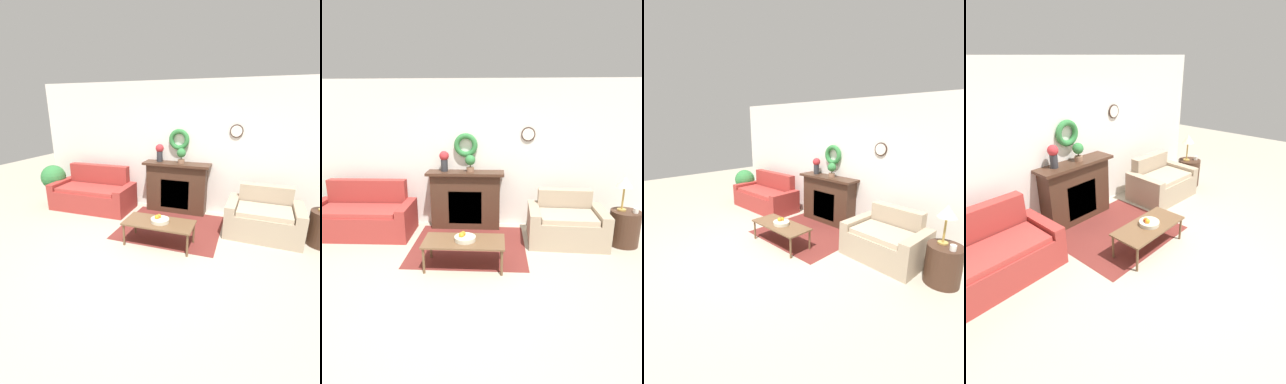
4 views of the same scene
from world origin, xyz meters
TOP-DOWN VIEW (x-y plane):
  - ground_plane at (0.00, 0.00)m, footprint 16.00×16.00m
  - floor_rug at (0.05, 1.33)m, footprint 1.84×1.64m
  - wall_back at (0.00, 2.37)m, footprint 6.80×0.16m
  - fireplace at (-0.08, 2.17)m, footprint 1.41×0.41m
  - couch_left at (-1.89, 1.75)m, footprint 1.79×0.88m
  - loveseat_right at (1.67, 1.61)m, footprint 1.30×0.94m
  - coffee_table at (0.05, 0.66)m, footprint 1.14×0.54m
  - fruit_bowl at (0.05, 0.67)m, footprint 0.30×0.30m
  - vase_on_mantel_left at (-0.47, 2.17)m, footprint 0.17×0.17m
  - potted_plant_on_mantel at (0.01, 2.15)m, footprint 0.19×0.19m
  - potted_plant_floor_by_couch at (-3.00, 1.79)m, footprint 0.57×0.57m

SIDE VIEW (x-z plane):
  - ground_plane at x=0.00m, z-range 0.00..0.00m
  - floor_rug at x=0.05m, z-range 0.00..0.01m
  - loveseat_right at x=1.67m, z-range -0.11..0.71m
  - couch_left at x=-1.89m, z-range -0.15..0.79m
  - coffee_table at x=0.05m, z-range 0.16..0.56m
  - fruit_bowl at x=0.05m, z-range 0.38..0.50m
  - fireplace at x=-0.08m, z-range 0.01..1.08m
  - potted_plant_floor_by_couch at x=-3.00m, z-range 0.13..1.02m
  - potted_plant_on_mantel at x=0.01m, z-range 1.10..1.41m
  - vase_on_mantel_left at x=-0.47m, z-range 1.11..1.48m
  - wall_back at x=0.00m, z-range 0.00..2.70m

